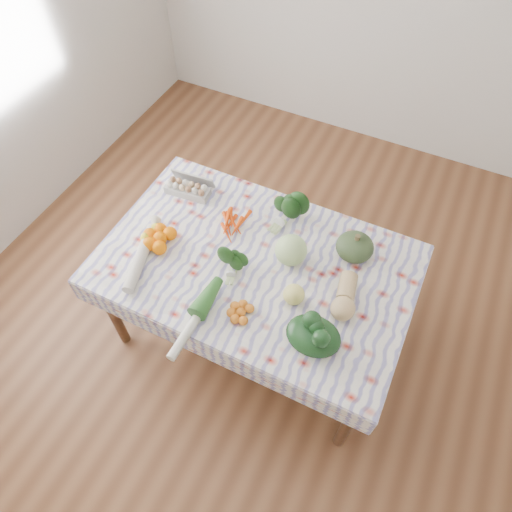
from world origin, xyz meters
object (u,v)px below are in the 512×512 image
at_px(butternut_squash, 346,296).
at_px(kabocha_squash, 355,247).
at_px(dining_table, 256,271).
at_px(cabbage, 291,250).
at_px(grapefruit, 294,294).
at_px(egg_carton, 187,189).

bearing_deg(butternut_squash, kabocha_squash, 90.78).
height_order(dining_table, cabbage, cabbage).
bearing_deg(dining_table, kabocha_squash, 31.90).
relative_size(kabocha_squash, cabbage, 1.19).
xyz_separation_m(kabocha_squash, grapefruit, (-0.18, -0.41, -0.01)).
relative_size(dining_table, cabbage, 9.42).
height_order(cabbage, butternut_squash, cabbage).
xyz_separation_m(dining_table, egg_carton, (-0.59, 0.28, 0.12)).
xyz_separation_m(dining_table, butternut_squash, (0.50, -0.03, 0.14)).
xyz_separation_m(dining_table, grapefruit, (0.27, -0.13, 0.14)).
bearing_deg(kabocha_squash, egg_carton, 179.95).
relative_size(egg_carton, cabbage, 1.57).
bearing_deg(egg_carton, grapefruit, -30.76).
xyz_separation_m(butternut_squash, grapefruit, (-0.23, -0.10, -0.01)).
bearing_deg(kabocha_squash, grapefruit, -113.48).
bearing_deg(butternut_squash, cabbage, 150.65).
distance_m(dining_table, egg_carton, 0.66).
bearing_deg(grapefruit, cabbage, 117.04).
height_order(dining_table, grapefruit, grapefruit).
distance_m(kabocha_squash, grapefruit, 0.44).
bearing_deg(kabocha_squash, butternut_squash, -79.56).
distance_m(dining_table, grapefruit, 0.33).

